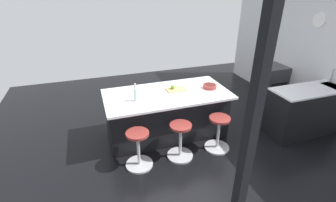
{
  "coord_description": "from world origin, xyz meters",
  "views": [
    {
      "loc": [
        1.58,
        3.65,
        2.69
      ],
      "look_at": [
        0.33,
        -0.08,
        0.75
      ],
      "focal_mm": 26.04,
      "sensor_mm": 36.0,
      "label": 1
    }
  ],
  "objects_px": {
    "kitchen_island": "(166,113)",
    "water_bottle": "(136,94)",
    "stool_by_window": "(218,134)",
    "apple_green": "(173,87)",
    "oven_range": "(270,83)",
    "stool_near_camera": "(138,150)",
    "cutting_board": "(176,89)",
    "fruit_bowl": "(210,86)",
    "stool_middle": "(180,142)"
  },
  "relations": [
    {
      "from": "oven_range",
      "to": "stool_by_window",
      "type": "distance_m",
      "value": 2.6
    },
    {
      "from": "oven_range",
      "to": "stool_near_camera",
      "type": "height_order",
      "value": "oven_range"
    },
    {
      "from": "apple_green",
      "to": "water_bottle",
      "type": "distance_m",
      "value": 0.78
    },
    {
      "from": "oven_range",
      "to": "fruit_bowl",
      "type": "relative_size",
      "value": 3.48
    },
    {
      "from": "kitchen_island",
      "to": "water_bottle",
      "type": "height_order",
      "value": "water_bottle"
    },
    {
      "from": "kitchen_island",
      "to": "cutting_board",
      "type": "height_order",
      "value": "cutting_board"
    },
    {
      "from": "stool_by_window",
      "to": "cutting_board",
      "type": "height_order",
      "value": "cutting_board"
    },
    {
      "from": "kitchen_island",
      "to": "water_bottle",
      "type": "relative_size",
      "value": 7.16
    },
    {
      "from": "oven_range",
      "to": "apple_green",
      "type": "height_order",
      "value": "apple_green"
    },
    {
      "from": "water_bottle",
      "to": "fruit_bowl",
      "type": "xyz_separation_m",
      "value": [
        -1.43,
        -0.09,
        -0.08
      ]
    },
    {
      "from": "apple_green",
      "to": "fruit_bowl",
      "type": "relative_size",
      "value": 0.31
    },
    {
      "from": "stool_by_window",
      "to": "cutting_board",
      "type": "distance_m",
      "value": 1.11
    },
    {
      "from": "stool_middle",
      "to": "cutting_board",
      "type": "distance_m",
      "value": 1.01
    },
    {
      "from": "cutting_board",
      "to": "fruit_bowl",
      "type": "distance_m",
      "value": 0.64
    },
    {
      "from": "stool_near_camera",
      "to": "oven_range",
      "type": "bearing_deg",
      "value": -159.01
    },
    {
      "from": "stool_by_window",
      "to": "kitchen_island",
      "type": "bearing_deg",
      "value": -46.19
    },
    {
      "from": "stool_near_camera",
      "to": "apple_green",
      "type": "relative_size",
      "value": 7.99
    },
    {
      "from": "stool_by_window",
      "to": "fruit_bowl",
      "type": "distance_m",
      "value": 0.92
    },
    {
      "from": "kitchen_island",
      "to": "stool_middle",
      "type": "height_order",
      "value": "kitchen_island"
    },
    {
      "from": "apple_green",
      "to": "stool_middle",
      "type": "bearing_deg",
      "value": 79.56
    },
    {
      "from": "stool_by_window",
      "to": "apple_green",
      "type": "height_order",
      "value": "apple_green"
    },
    {
      "from": "cutting_board",
      "to": "fruit_bowl",
      "type": "bearing_deg",
      "value": 168.73
    },
    {
      "from": "stool_by_window",
      "to": "stool_middle",
      "type": "bearing_deg",
      "value": 0.0
    },
    {
      "from": "stool_near_camera",
      "to": "fruit_bowl",
      "type": "bearing_deg",
      "value": -156.94
    },
    {
      "from": "oven_range",
      "to": "stool_by_window",
      "type": "xyz_separation_m",
      "value": [
        2.19,
        1.38,
        -0.15
      ]
    },
    {
      "from": "oven_range",
      "to": "stool_near_camera",
      "type": "distance_m",
      "value": 3.87
    },
    {
      "from": "kitchen_island",
      "to": "apple_green",
      "type": "distance_m",
      "value": 0.52
    },
    {
      "from": "oven_range",
      "to": "stool_middle",
      "type": "distance_m",
      "value": 3.22
    },
    {
      "from": "oven_range",
      "to": "fruit_bowl",
      "type": "height_order",
      "value": "fruit_bowl"
    },
    {
      "from": "stool_by_window",
      "to": "apple_green",
      "type": "bearing_deg",
      "value": -55.09
    },
    {
      "from": "kitchen_island",
      "to": "water_bottle",
      "type": "distance_m",
      "value": 0.84
    },
    {
      "from": "kitchen_island",
      "to": "stool_by_window",
      "type": "relative_size",
      "value": 3.55
    },
    {
      "from": "stool_middle",
      "to": "fruit_bowl",
      "type": "bearing_deg",
      "value": -141.78
    },
    {
      "from": "stool_near_camera",
      "to": "apple_green",
      "type": "height_order",
      "value": "apple_green"
    },
    {
      "from": "oven_range",
      "to": "water_bottle",
      "type": "distance_m",
      "value": 3.63
    },
    {
      "from": "water_bottle",
      "to": "fruit_bowl",
      "type": "bearing_deg",
      "value": -176.33
    },
    {
      "from": "apple_green",
      "to": "fruit_bowl",
      "type": "height_order",
      "value": "apple_green"
    },
    {
      "from": "fruit_bowl",
      "to": "stool_by_window",
      "type": "bearing_deg",
      "value": 79.2
    },
    {
      "from": "oven_range",
      "to": "stool_middle",
      "type": "relative_size",
      "value": 1.4
    },
    {
      "from": "kitchen_island",
      "to": "stool_near_camera",
      "type": "distance_m",
      "value": 1.03
    },
    {
      "from": "stool_near_camera",
      "to": "water_bottle",
      "type": "relative_size",
      "value": 2.02
    },
    {
      "from": "cutting_board",
      "to": "fruit_bowl",
      "type": "relative_size",
      "value": 1.42
    },
    {
      "from": "kitchen_island",
      "to": "stool_near_camera",
      "type": "bearing_deg",
      "value": 46.19
    },
    {
      "from": "kitchen_island",
      "to": "water_bottle",
      "type": "bearing_deg",
      "value": 16.25
    },
    {
      "from": "oven_range",
      "to": "stool_near_camera",
      "type": "bearing_deg",
      "value": 20.99
    },
    {
      "from": "stool_by_window",
      "to": "fruit_bowl",
      "type": "bearing_deg",
      "value": -100.8
    },
    {
      "from": "stool_middle",
      "to": "water_bottle",
      "type": "bearing_deg",
      "value": -43.54
    },
    {
      "from": "apple_green",
      "to": "cutting_board",
      "type": "bearing_deg",
      "value": 159.89
    },
    {
      "from": "fruit_bowl",
      "to": "apple_green",
      "type": "bearing_deg",
      "value": -12.05
    },
    {
      "from": "oven_range",
      "to": "fruit_bowl",
      "type": "xyz_separation_m",
      "value": [
        2.07,
        0.73,
        0.48
      ]
    }
  ]
}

